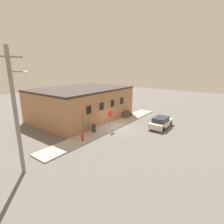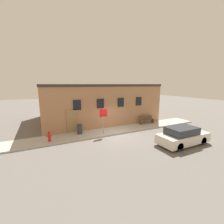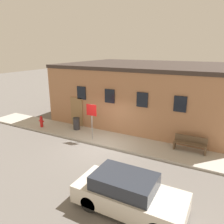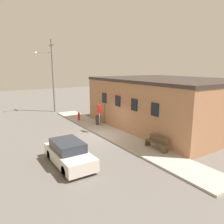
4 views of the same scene
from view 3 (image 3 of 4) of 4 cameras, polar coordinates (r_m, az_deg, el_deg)
ground_plane at (r=12.97m, az=-2.92°, el=-9.06°), size 80.00×80.00×0.00m
sidewalk at (r=13.79m, az=-0.62°, el=-7.15°), size 19.97×2.15×0.12m
brick_building at (r=18.03m, az=9.75°, el=5.37°), size 12.85×9.45×4.40m
fire_hydrant at (r=16.40m, az=-17.96°, el=-2.36°), size 0.43×0.20×0.81m
stop_sign at (r=13.23m, az=-5.35°, el=-0.76°), size 0.70×0.06×2.22m
bench at (r=12.78m, az=19.74°, el=-7.79°), size 1.71×0.44×0.83m
trash_bin at (r=15.33m, az=-9.27°, el=-2.97°), size 0.47×0.47×0.84m
parked_car at (r=8.22m, az=4.25°, el=-20.48°), size 3.95×1.66×1.34m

